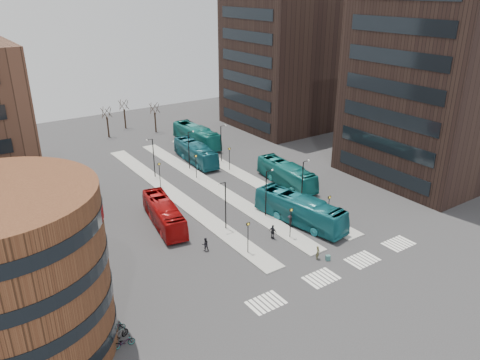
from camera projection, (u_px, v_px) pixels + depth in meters
ground at (358, 295)px, 44.47m from camera, size 160.00×160.00×0.00m
island_left at (176, 196)px, 65.20m from camera, size 2.50×45.00×0.15m
island_mid at (212, 186)px, 68.33m from camera, size 2.50×45.00×0.15m
island_right at (246, 177)px, 71.47m from camera, size 2.50×45.00×0.15m
suitcase at (328, 258)px, 49.92m from camera, size 0.58×0.53×0.58m
red_bus at (164, 214)px, 56.82m from camera, size 4.46×11.40×3.10m
teal_bus_a at (300, 210)px, 57.27m from camera, size 5.02×13.01×3.54m
teal_bus_b at (196, 153)px, 77.27m from camera, size 3.55×11.95×3.29m
teal_bus_c at (286, 174)px, 68.59m from camera, size 3.43×11.86×3.26m
teal_bus_d at (196, 136)px, 85.52m from camera, size 3.08×12.89×3.59m
traveller at (318, 253)px, 49.97m from camera, size 0.67×0.59×1.56m
commuter_a at (205, 244)px, 51.58m from camera, size 0.90×0.78×1.57m
commuter_b at (273, 232)px, 54.00m from camera, size 0.69×1.10×1.74m
commuter_c at (290, 221)px, 56.70m from camera, size 0.88×1.14×1.55m
bicycle_near at (124, 342)px, 37.87m from camera, size 1.88×0.82×0.96m
bicycle_mid at (120, 335)px, 38.55m from camera, size 1.91×1.17×1.11m
bicycle_far at (115, 328)px, 39.39m from camera, size 1.85×0.72×0.96m
crosswalk_stripes at (341, 269)px, 48.43m from camera, size 22.35×2.40×0.01m
round_building at (6, 279)px, 34.79m from camera, size 15.16×15.16×14.00m
tower_near at (438, 77)px, 67.57m from camera, size 20.12×20.00×30.00m
tower_far at (287, 51)px, 93.47m from camera, size 20.12×20.00×30.00m
sign_poles at (237, 188)px, 61.90m from camera, size 12.45×22.12×3.65m
lamp_posts at (223, 167)px, 65.80m from camera, size 14.04×20.24×6.12m
bare_trees at (129, 119)px, 92.54m from camera, size 10.97×8.14×5.90m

